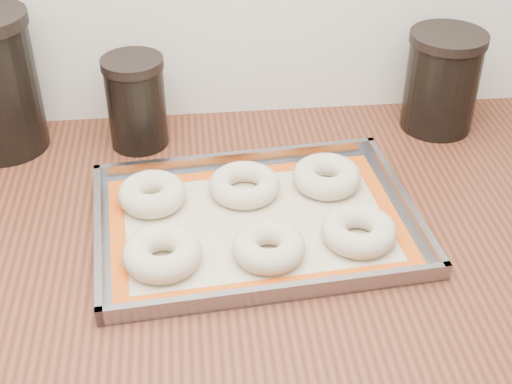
{
  "coord_description": "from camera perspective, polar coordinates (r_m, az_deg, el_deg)",
  "views": [
    {
      "loc": [
        -0.1,
        0.84,
        1.54
      ],
      "look_at": [
        -0.01,
        1.66,
        0.96
      ],
      "focal_mm": 50.0,
      "sensor_mm": 36.0,
      "label": 1
    }
  ],
  "objects": [
    {
      "name": "canister_right",
      "position": [
        1.28,
        14.65,
        8.59
      ],
      "size": [
        0.13,
        0.13,
        0.18
      ],
      "color": "black",
      "rests_on": "countertop"
    },
    {
      "name": "bagel_front_right",
      "position": [
        1.01,
        8.22,
        -3.1
      ],
      "size": [
        0.13,
        0.13,
        0.04
      ],
      "primitive_type": "torus",
      "rotation": [
        0.0,
        0.0,
        0.29
      ],
      "color": "#C5B599",
      "rests_on": "baking_mat"
    },
    {
      "name": "bagel_back_left",
      "position": [
        1.08,
        -8.32,
        -0.16
      ],
      "size": [
        0.12,
        0.12,
        0.04
      ],
      "primitive_type": "torus",
      "rotation": [
        0.0,
        0.0,
        0.18
      ],
      "color": "#C5B599",
      "rests_on": "baking_mat"
    },
    {
      "name": "bagel_back_right",
      "position": [
        1.11,
        5.68,
        1.25
      ],
      "size": [
        0.12,
        0.12,
        0.04
      ],
      "primitive_type": "torus",
      "rotation": [
        0.0,
        0.0,
        -0.09
      ],
      "color": "#C5B599",
      "rests_on": "baking_mat"
    },
    {
      "name": "bagel_front_mid",
      "position": [
        0.97,
        1.03,
        -4.39
      ],
      "size": [
        0.11,
        0.11,
        0.04
      ],
      "primitive_type": "torus",
      "rotation": [
        0.0,
        0.0,
        0.09
      ],
      "color": "#C5B599",
      "rests_on": "baking_mat"
    },
    {
      "name": "canister_mid",
      "position": [
        1.21,
        -9.57,
        7.12
      ],
      "size": [
        0.1,
        0.1,
        0.16
      ],
      "color": "black",
      "rests_on": "countertop"
    },
    {
      "name": "countertop",
      "position": [
        1.07,
        0.49,
        -2.87
      ],
      "size": [
        3.06,
        0.68,
        0.04
      ],
      "primitive_type": "cube",
      "color": "brown",
      "rests_on": "cabinet"
    },
    {
      "name": "bagel_back_mid",
      "position": [
        1.09,
        -0.95,
        0.57
      ],
      "size": [
        0.12,
        0.12,
        0.03
      ],
      "primitive_type": "torus",
      "rotation": [
        0.0,
        0.0,
        -0.16
      ],
      "color": "#C5B599",
      "rests_on": "baking_mat"
    },
    {
      "name": "bagel_front_left",
      "position": [
        0.97,
        -7.52,
        -4.89
      ],
      "size": [
        0.13,
        0.13,
        0.04
      ],
      "primitive_type": "torus",
      "rotation": [
        0.0,
        0.0,
        -0.19
      ],
      "color": "#C5B599",
      "rests_on": "baking_mat"
    },
    {
      "name": "baking_mat",
      "position": [
        1.04,
        -0.0,
        -2.48
      ],
      "size": [
        0.44,
        0.32,
        0.0
      ],
      "rotation": [
        0.0,
        0.0,
        0.08
      ],
      "color": "#C6B793",
      "rests_on": "baking_tray"
    },
    {
      "name": "baking_tray",
      "position": [
        1.04,
        0.0,
        -2.39
      ],
      "size": [
        0.49,
        0.37,
        0.03
      ],
      "rotation": [
        0.0,
        0.0,
        0.08
      ],
      "color": "gray",
      "rests_on": "countertop"
    }
  ]
}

